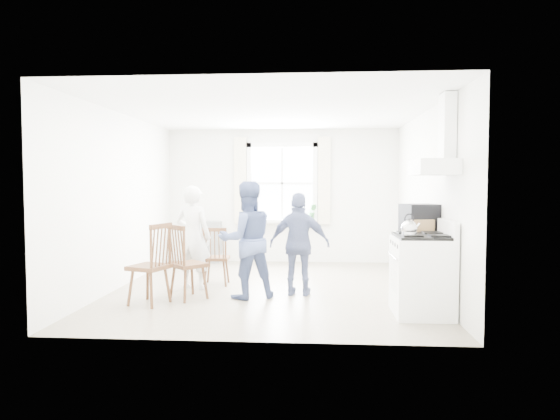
{
  "coord_description": "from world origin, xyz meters",
  "views": [
    {
      "loc": [
        0.65,
        -7.28,
        1.56
      ],
      "look_at": [
        0.12,
        0.2,
        1.15
      ],
      "focal_mm": 32.0,
      "sensor_mm": 36.0,
      "label": 1
    }
  ],
  "objects_px": {
    "gas_stove": "(422,274)",
    "windsor_chair_a": "(215,250)",
    "low_cabinet": "(416,267)",
    "windsor_chair_b": "(181,254)",
    "windsor_chair_c": "(156,255)",
    "person_mid": "(247,240)",
    "person_right": "(299,244)",
    "person_left": "(193,237)",
    "stereo_stack": "(420,219)"
  },
  "relations": [
    {
      "from": "gas_stove",
      "to": "windsor_chair_a",
      "type": "height_order",
      "value": "gas_stove"
    },
    {
      "from": "low_cabinet",
      "to": "windsor_chair_b",
      "type": "distance_m",
      "value": 3.11
    },
    {
      "from": "low_cabinet",
      "to": "windsor_chair_a",
      "type": "height_order",
      "value": "low_cabinet"
    },
    {
      "from": "windsor_chair_c",
      "to": "windsor_chair_a",
      "type": "bearing_deg",
      "value": 67.0
    },
    {
      "from": "person_mid",
      "to": "person_right",
      "type": "bearing_deg",
      "value": 173.77
    },
    {
      "from": "person_left",
      "to": "person_right",
      "type": "bearing_deg",
      "value": -177.54
    },
    {
      "from": "gas_stove",
      "to": "stereo_stack",
      "type": "bearing_deg",
      "value": 81.46
    },
    {
      "from": "person_left",
      "to": "person_mid",
      "type": "xyz_separation_m",
      "value": [
        0.87,
        -0.54,
        0.03
      ]
    },
    {
      "from": "person_right",
      "to": "windsor_chair_b",
      "type": "bearing_deg",
      "value": 19.16
    },
    {
      "from": "person_left",
      "to": "gas_stove",
      "type": "bearing_deg",
      "value": 171.72
    },
    {
      "from": "windsor_chair_b",
      "to": "person_right",
      "type": "relative_size",
      "value": 0.71
    },
    {
      "from": "windsor_chair_c",
      "to": "person_right",
      "type": "bearing_deg",
      "value": 20.98
    },
    {
      "from": "windsor_chair_b",
      "to": "stereo_stack",
      "type": "bearing_deg",
      "value": 2.06
    },
    {
      "from": "low_cabinet",
      "to": "stereo_stack",
      "type": "height_order",
      "value": "stereo_stack"
    },
    {
      "from": "gas_stove",
      "to": "windsor_chair_b",
      "type": "distance_m",
      "value": 3.08
    },
    {
      "from": "low_cabinet",
      "to": "person_mid",
      "type": "bearing_deg",
      "value": 179.69
    },
    {
      "from": "windsor_chair_c",
      "to": "windsor_chair_b",
      "type": "bearing_deg",
      "value": 50.2
    },
    {
      "from": "low_cabinet",
      "to": "stereo_stack",
      "type": "bearing_deg",
      "value": -61.93
    },
    {
      "from": "gas_stove",
      "to": "person_right",
      "type": "height_order",
      "value": "person_right"
    },
    {
      "from": "gas_stove",
      "to": "windsor_chair_c",
      "type": "bearing_deg",
      "value": 175.79
    },
    {
      "from": "stereo_stack",
      "to": "gas_stove",
      "type": "bearing_deg",
      "value": -98.54
    },
    {
      "from": "low_cabinet",
      "to": "person_mid",
      "type": "relative_size",
      "value": 0.57
    },
    {
      "from": "gas_stove",
      "to": "windsor_chair_a",
      "type": "bearing_deg",
      "value": 152.21
    },
    {
      "from": "low_cabinet",
      "to": "person_mid",
      "type": "height_order",
      "value": "person_mid"
    },
    {
      "from": "person_mid",
      "to": "windsor_chair_b",
      "type": "bearing_deg",
      "value": -11.86
    },
    {
      "from": "stereo_stack",
      "to": "windsor_chair_a",
      "type": "relative_size",
      "value": 0.57
    },
    {
      "from": "gas_stove",
      "to": "windsor_chair_c",
      "type": "height_order",
      "value": "gas_stove"
    },
    {
      "from": "stereo_stack",
      "to": "person_mid",
      "type": "distance_m",
      "value": 2.3
    },
    {
      "from": "low_cabinet",
      "to": "person_left",
      "type": "distance_m",
      "value": 3.18
    },
    {
      "from": "windsor_chair_a",
      "to": "windsor_chair_c",
      "type": "height_order",
      "value": "windsor_chair_c"
    },
    {
      "from": "windsor_chair_c",
      "to": "person_right",
      "type": "height_order",
      "value": "person_right"
    },
    {
      "from": "windsor_chair_b",
      "to": "windsor_chair_c",
      "type": "bearing_deg",
      "value": -129.8
    },
    {
      "from": "gas_stove",
      "to": "person_right",
      "type": "relative_size",
      "value": 0.79
    },
    {
      "from": "person_left",
      "to": "person_right",
      "type": "distance_m",
      "value": 1.61
    },
    {
      "from": "gas_stove",
      "to": "windsor_chair_a",
      "type": "xyz_separation_m",
      "value": [
        -2.76,
        1.46,
        0.06
      ]
    },
    {
      "from": "person_right",
      "to": "windsor_chair_c",
      "type": "bearing_deg",
      "value": 25.84
    },
    {
      "from": "person_mid",
      "to": "person_right",
      "type": "distance_m",
      "value": 0.74
    },
    {
      "from": "stereo_stack",
      "to": "person_mid",
      "type": "xyz_separation_m",
      "value": [
        -2.28,
        0.06,
        -0.3
      ]
    },
    {
      "from": "windsor_chair_a",
      "to": "windsor_chair_c",
      "type": "distance_m",
      "value": 1.32
    },
    {
      "from": "windsor_chair_b",
      "to": "windsor_chair_c",
      "type": "height_order",
      "value": "windsor_chair_c"
    },
    {
      "from": "windsor_chair_a",
      "to": "windsor_chair_b",
      "type": "bearing_deg",
      "value": -106.38
    },
    {
      "from": "windsor_chair_c",
      "to": "person_mid",
      "type": "height_order",
      "value": "person_mid"
    },
    {
      "from": "person_mid",
      "to": "windsor_chair_c",
      "type": "bearing_deg",
      "value": -0.35
    },
    {
      "from": "person_left",
      "to": "windsor_chair_b",
      "type": "bearing_deg",
      "value": 105.47
    },
    {
      "from": "stereo_stack",
      "to": "person_mid",
      "type": "relative_size",
      "value": 0.33
    },
    {
      "from": "windsor_chair_a",
      "to": "low_cabinet",
      "type": "bearing_deg",
      "value": -14.95
    },
    {
      "from": "low_cabinet",
      "to": "person_right",
      "type": "bearing_deg",
      "value": 171.46
    },
    {
      "from": "windsor_chair_c",
      "to": "person_right",
      "type": "relative_size",
      "value": 0.74
    },
    {
      "from": "stereo_stack",
      "to": "windsor_chair_b",
      "type": "relative_size",
      "value": 0.51
    },
    {
      "from": "windsor_chair_b",
      "to": "windsor_chair_c",
      "type": "distance_m",
      "value": 0.38
    }
  ]
}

